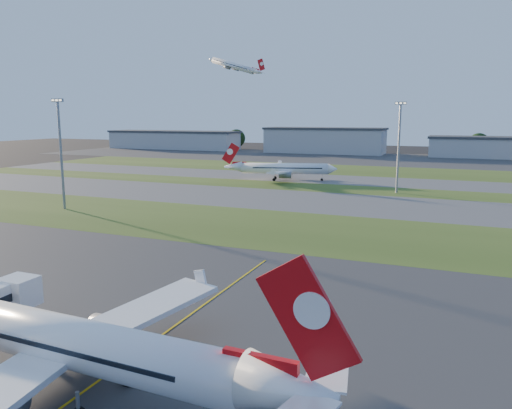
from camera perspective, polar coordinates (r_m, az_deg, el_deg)
The scene contains 21 objects.
ground at distance 54.43m, azimuth -16.07°, elevation -13.93°, with size 700.00×700.00×0.00m, color black.
apron_near at distance 54.43m, azimuth -16.07°, elevation -13.93°, with size 300.00×70.00×0.01m, color #333335.
grass_strip_a at distance 98.35m, azimuth 3.04°, elevation -2.75°, with size 300.00×34.00×0.01m, color #314818.
taxiway_a at distance 129.36m, azimuth 7.91°, elevation 0.26°, with size 300.00×32.00×0.01m, color #515154.
grass_strip_b at distance 153.41m, azimuth 10.27°, elevation 1.73°, with size 300.00×18.00×0.01m, color #314818.
taxiway_b at distance 174.80m, azimuth 11.81°, elevation 2.68°, with size 300.00×26.00×0.01m, color #515154.
grass_strip_c at distance 207.12m, azimuth 13.52°, elevation 3.73°, with size 300.00×40.00×0.01m, color #314818.
apron_far at distance 266.31m, azimuth 15.57°, elevation 4.99°, with size 400.00×80.00×0.01m, color #333335.
yellow_line at distance 51.68m, azimuth -11.56°, elevation -15.07°, with size 0.25×60.00×0.02m, color gold.
airliner_parked at distance 43.01m, azimuth -20.59°, elevation -14.62°, with size 38.99×33.06×12.16m.
airliner_taxiing at distance 171.88m, azimuth 3.17°, elevation 4.10°, with size 35.81×30.09×11.44m.
airliner_departing at distance 265.53m, azimuth -2.59°, elevation 15.56°, with size 30.32×25.68×9.46m.
light_mast_west at distance 125.54m, azimuth -21.44°, elevation 6.18°, with size 3.20×0.70×25.80m.
light_mast_centre at distance 147.63m, azimuth 16.02°, elevation 6.96°, with size 3.20×0.70×25.80m.
hangar_far_west at distance 345.57m, azimuth -9.40°, elevation 7.31°, with size 91.80×23.00×12.20m.
hangar_west at distance 303.70m, azimuth 7.83°, elevation 7.28°, with size 71.40×23.00×15.20m.
hangar_east at distance 294.88m, azimuth 27.07°, elevation 5.81°, with size 81.60×23.00×11.20m.
tree_far_west at distance 378.61m, azimuth -13.56°, elevation 7.45°, with size 11.00×11.00×12.00m.
tree_west at distance 339.82m, azimuth -2.26°, elevation 7.56°, with size 12.10×12.10×13.20m.
tree_mid_west at distance 309.29m, azimuth 12.86°, elevation 6.84°, with size 9.90×9.90×10.80m.
tree_mid_east at distance 307.99m, azimuth 24.10°, elevation 6.39°, with size 11.55×11.55×12.60m.
Camera 1 is at (31.71, -38.52, 21.75)m, focal length 35.00 mm.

